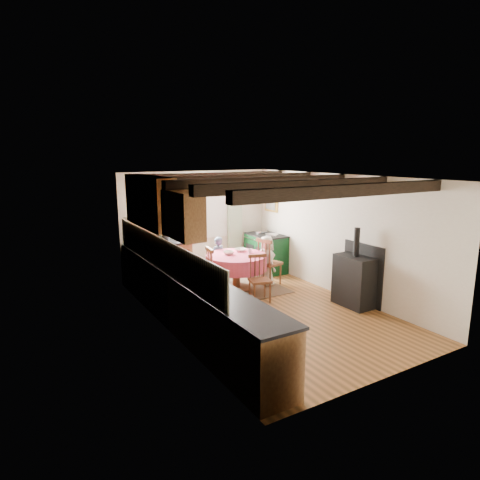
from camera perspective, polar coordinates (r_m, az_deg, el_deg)
floor at (r=7.64m, az=3.11°, el=-9.54°), size 3.60×5.50×0.00m
ceiling at (r=7.12m, az=3.32°, el=8.74°), size 3.60×5.50×0.00m
wall_back at (r=9.65m, az=-5.92°, el=2.33°), size 3.60×0.00×2.40m
wall_front at (r=5.31m, az=20.05°, el=-6.22°), size 3.60×0.00×2.40m
wall_left at (r=6.48m, az=-10.14°, el=-2.47°), size 0.00×5.50×2.40m
wall_right at (r=8.41m, az=13.46°, el=0.65°), size 0.00×5.50×2.40m
beam_a at (r=5.59m, az=14.91°, el=6.61°), size 3.60×0.16×0.16m
beam_b at (r=6.33m, az=8.41°, el=7.44°), size 3.60×0.16×0.16m
beam_c at (r=7.13m, az=3.31°, el=8.02°), size 3.60×0.16×0.16m
beam_d at (r=7.98m, az=-0.74°, el=8.44°), size 3.60×0.16×0.16m
beam_e at (r=8.86m, az=-4.01°, el=8.74°), size 3.60×0.16×0.16m
splash_left at (r=6.76m, az=-10.88°, el=-1.90°), size 0.02×4.50×0.55m
splash_back at (r=9.26m, az=-11.49°, el=1.76°), size 1.40×0.02×0.55m
base_cabinet_left at (r=6.81m, az=-7.52°, el=-8.37°), size 0.60×5.30×0.88m
base_cabinet_back at (r=9.15m, az=-11.01°, el=-3.22°), size 1.30×0.60×0.88m
worktop_left at (r=6.68m, az=-7.47°, el=-4.64°), size 0.64×5.30×0.04m
worktop_back at (r=9.03m, az=-11.08°, el=-0.43°), size 1.30×0.64×0.04m
wall_cabinet_glass at (r=7.52m, az=-12.38°, el=5.21°), size 0.34×1.80×0.90m
wall_cabinet_solid at (r=6.14m, az=-7.89°, el=3.46°), size 0.34×0.90×0.70m
window_frame at (r=9.62m, az=-5.39°, el=4.72°), size 1.34×0.03×1.54m
window_pane at (r=9.63m, az=-5.40°, el=4.72°), size 1.20×0.01×1.40m
curtain_left at (r=9.29m, az=-9.85°, el=1.22°), size 0.35×0.10×2.10m
curtain_right at (r=10.01m, az=-0.72°, el=2.15°), size 0.35×0.10×2.10m
curtain_rod at (r=9.49m, az=-5.24°, el=8.26°), size 2.00×0.03×0.03m
wall_picture at (r=10.07m, az=4.33°, el=5.62°), size 0.04×0.50×0.60m
wall_plate at (r=10.04m, az=-0.44°, el=5.64°), size 0.30×0.02×0.30m
rug at (r=8.66m, az=-0.50°, el=-6.87°), size 1.92×1.49×0.01m
dining_table at (r=8.55m, az=-0.50°, el=-4.51°), size 1.25×1.25×0.75m
chair_near at (r=7.90m, az=2.76°, el=-5.36°), size 0.47×0.48×0.90m
chair_left at (r=8.12m, az=-5.36°, el=-4.57°), size 0.50×0.49×0.99m
chair_right at (r=8.92m, az=4.06°, el=-2.94°), size 0.56×0.54×1.03m
aga_range at (r=9.92m, az=3.60°, el=-1.73°), size 0.65×1.00×0.92m
cast_iron_stove at (r=7.89m, az=15.58°, el=-3.64°), size 0.44×0.74×1.47m
child_far at (r=9.08m, az=-3.09°, el=-2.70°), size 0.41×0.31×1.01m
child_right at (r=8.89m, az=3.66°, el=-2.84°), size 0.38×0.55×1.07m
bowl_a at (r=8.75m, az=0.07°, el=-1.38°), size 0.31×0.31×0.06m
bowl_b at (r=8.47m, az=-1.59°, el=-1.78°), size 0.24×0.24×0.07m
cup at (r=8.61m, az=1.38°, el=-1.50°), size 0.13×0.13×0.09m
canister_tall at (r=8.99m, az=-13.22°, el=0.42°), size 0.15×0.15×0.27m
canister_wide at (r=9.08m, az=-10.18°, el=0.40°), size 0.17×0.17×0.18m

